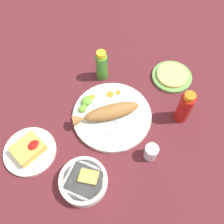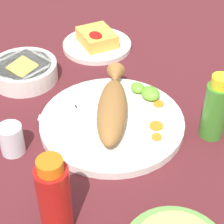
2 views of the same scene
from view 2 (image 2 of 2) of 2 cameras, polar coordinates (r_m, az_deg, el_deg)
ground_plane at (r=0.88m, az=0.00°, el=-1.91°), size 4.00×4.00×0.00m
main_plate at (r=0.88m, az=0.00°, el=-1.47°), size 0.31×0.31×0.02m
fried_fish at (r=0.87m, az=0.06°, el=0.89°), size 0.25×0.17×0.05m
fork_near at (r=0.87m, az=-5.23°, el=-1.08°), size 0.11×0.17×0.00m
fork_far at (r=0.90m, az=-4.44°, el=0.81°), size 0.05×0.18×0.00m
carrot_slice_near at (r=0.83m, az=6.31°, el=-3.52°), size 0.02×0.02×0.00m
carrot_slice_mid at (r=0.85m, az=6.24°, el=-1.96°), size 0.03×0.03×0.00m
carrot_slice_far at (r=0.91m, az=6.60°, el=1.12°), size 0.02×0.02×0.00m
lime_wedge_main at (r=0.92m, az=5.43°, el=2.63°), size 0.05×0.04×0.03m
lime_wedge_side at (r=0.95m, az=3.64°, el=3.42°), size 0.04×0.03×0.02m
hot_sauce_bottle_red at (r=0.66m, az=-8.11°, el=-11.81°), size 0.05×0.05×0.16m
hot_sauce_bottle_green at (r=0.84m, az=14.34°, el=0.46°), size 0.05×0.05×0.15m
salt_cup at (r=0.83m, az=-13.92°, el=-3.96°), size 0.05×0.05×0.06m
side_plate_fries at (r=1.15m, az=-2.11°, el=9.35°), size 0.19×0.19×0.01m
fries_pile at (r=1.14m, az=-2.15°, el=10.45°), size 0.11×0.09×0.04m
guacamole_bowl at (r=1.03m, az=-12.25°, el=5.73°), size 0.16×0.16×0.06m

